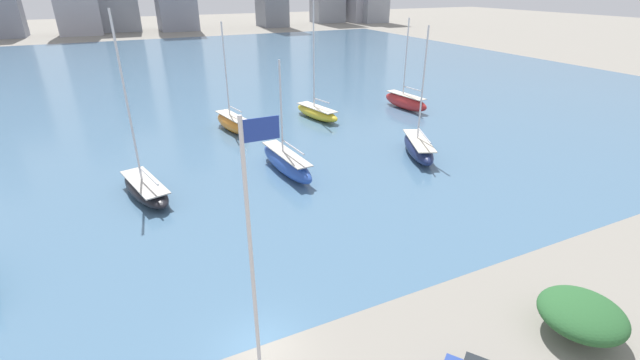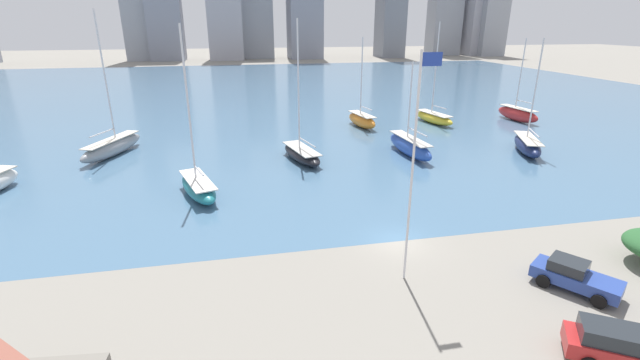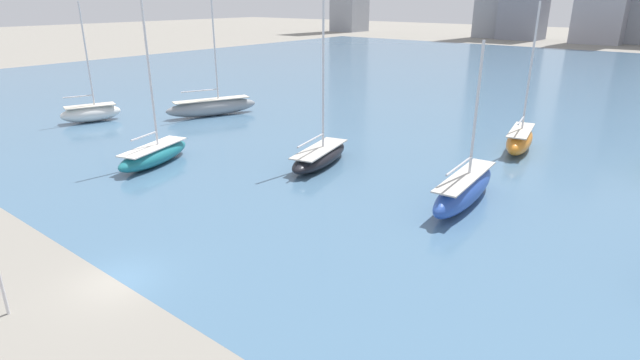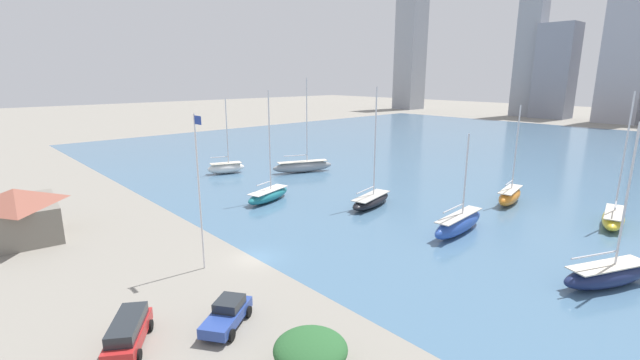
# 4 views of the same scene
# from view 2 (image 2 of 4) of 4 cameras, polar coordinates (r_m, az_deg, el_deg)

# --- Properties ---
(ground_plane) EXTENTS (500.00, 500.00, 0.00)m
(ground_plane) POSITION_cam_2_polar(r_m,az_deg,el_deg) (31.68, 10.26, -8.05)
(ground_plane) COLOR gray
(harbor_water) EXTENTS (180.00, 140.00, 0.00)m
(harbor_water) POSITION_cam_2_polar(r_m,az_deg,el_deg) (97.49, -5.10, 11.46)
(harbor_water) COLOR #476B89
(harbor_water) RESTS_ON ground_plane
(flag_pole) EXTENTS (1.24, 0.14, 13.58)m
(flag_pole) POSITION_cam_2_polar(r_m,az_deg,el_deg) (24.53, 12.36, 1.81)
(flag_pole) COLOR silver
(flag_pole) RESTS_ON ground_plane
(sailboat_gray) EXTENTS (5.86, 10.80, 16.25)m
(sailboat_gray) POSITION_cam_2_polar(r_m,az_deg,el_deg) (56.21, -25.95, 4.05)
(sailboat_gray) COLOR gray
(sailboat_gray) RESTS_ON harbor_water
(sailboat_black) EXTENTS (4.38, 8.90, 15.26)m
(sailboat_black) POSITION_cam_2_polar(r_m,az_deg,el_deg) (48.75, -2.46, 3.59)
(sailboat_black) COLOR black
(sailboat_black) RESTS_ON harbor_water
(sailboat_orange) EXTENTS (3.38, 7.82, 12.92)m
(sailboat_orange) POSITION_cam_2_polar(r_m,az_deg,el_deg) (65.05, 5.60, 7.99)
(sailboat_orange) COLOR orange
(sailboat_orange) RESTS_ON harbor_water
(sailboat_navy) EXTENTS (5.60, 9.02, 13.23)m
(sailboat_navy) POSITION_cam_2_polar(r_m,az_deg,el_deg) (57.41, 25.92, 4.28)
(sailboat_navy) COLOR #19234C
(sailboat_navy) RESTS_ON harbor_water
(sailboat_blue) EXTENTS (2.70, 9.90, 10.74)m
(sailboat_blue) POSITION_cam_2_polar(r_m,az_deg,el_deg) (51.74, 11.87, 4.45)
(sailboat_blue) COLOR #284CA8
(sailboat_blue) RESTS_ON harbor_water
(sailboat_teal) EXTENTS (4.61, 8.38, 14.80)m
(sailboat_teal) POSITION_cam_2_polar(r_m,az_deg,el_deg) (40.23, -15.93, -0.79)
(sailboat_teal) COLOR #1E757F
(sailboat_teal) RESTS_ON harbor_water
(sailboat_yellow) EXTENTS (3.89, 8.78, 14.95)m
(sailboat_yellow) POSITION_cam_2_polar(r_m,az_deg,el_deg) (69.62, 14.94, 8.09)
(sailboat_yellow) COLOR yellow
(sailboat_yellow) RESTS_ON harbor_water
(sailboat_red) EXTENTS (2.84, 8.61, 12.58)m
(sailboat_red) POSITION_cam_2_polar(r_m,az_deg,el_deg) (75.78, 24.83, 8.02)
(sailboat_red) COLOR #B72828
(sailboat_red) RESTS_ON harbor_water
(parked_suv_red) EXTENTS (5.31, 4.33, 1.92)m
(parked_suv_red) POSITION_cam_2_polar(r_m,az_deg,el_deg) (25.05, 35.91, -17.64)
(parked_suv_red) COLOR #B22323
(parked_suv_red) RESTS_ON ground_plane
(parked_pickup_blue) EXTENTS (4.24, 4.90, 1.77)m
(parked_pickup_blue) POSITION_cam_2_polar(r_m,az_deg,el_deg) (29.73, 30.77, -10.92)
(parked_pickup_blue) COLOR #284293
(parked_pickup_blue) RESTS_ON ground_plane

